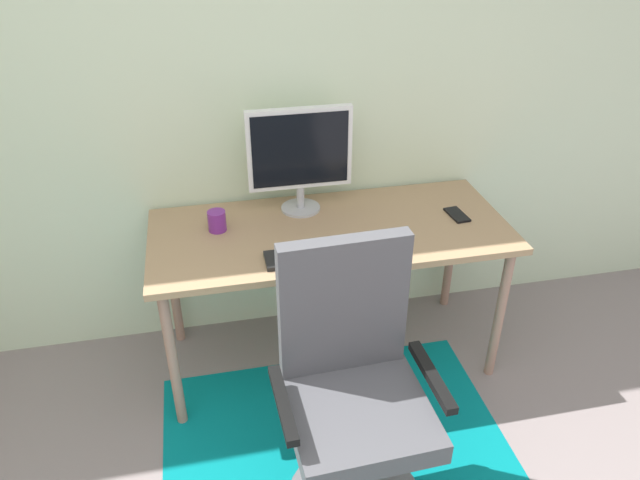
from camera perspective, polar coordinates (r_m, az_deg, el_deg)
wall_back at (r=2.73m, az=-11.73°, el=14.72°), size 6.00×0.10×2.60m
desk at (r=2.66m, az=0.99°, el=-0.14°), size 1.57×0.68×0.73m
monitor at (r=2.66m, az=-1.94°, el=8.25°), size 0.46×0.18×0.48m
keyboard at (r=2.42m, az=-0.18°, el=-1.45°), size 0.43×0.13×0.02m
computer_mouse at (r=2.51m, az=6.92°, el=-0.19°), size 0.06×0.10×0.03m
coffee_cup at (r=2.63m, az=-9.75°, el=1.79°), size 0.08×0.08×0.09m
cell_phone at (r=2.79m, az=12.87°, el=2.35°), size 0.08×0.15×0.01m
office_chair at (r=2.17m, az=3.12°, el=-15.77°), size 0.56×0.51×1.07m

